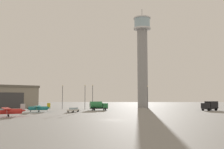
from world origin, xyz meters
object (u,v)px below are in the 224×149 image
object	(u,v)px
truck_fuel_tanker_green	(98,105)
airplane_teal	(39,108)
truck_box_black	(210,105)
light_post_north	(148,95)
light_post_centre	(62,95)
car_white	(73,110)
light_post_east	(93,95)
light_post_west	(85,95)
control_tower	(142,56)
airplane_red	(8,111)

from	to	relation	value
truck_fuel_tanker_green	airplane_teal	bearing A→B (deg)	-165.63
truck_box_black	light_post_north	bearing A→B (deg)	-60.31
truck_fuel_tanker_green	light_post_centre	xyz separation A→B (m)	(-14.19, 7.33, 3.73)
truck_box_black	car_white	world-z (taller)	truck_box_black
truck_fuel_tanker_green	truck_box_black	xyz separation A→B (m)	(37.78, -1.02, 0.05)
light_post_east	light_post_centre	world-z (taller)	light_post_east
airplane_teal	truck_box_black	size ratio (longest dim) A/B	1.48
truck_box_black	car_white	xyz separation A→B (m)	(-44.22, -10.88, -0.97)
airplane_teal	light_post_centre	distance (m)	19.41
truck_fuel_tanker_green	light_post_centre	distance (m)	16.40
truck_fuel_tanker_green	light_post_east	distance (m)	8.70
light_post_north	light_post_centre	distance (m)	32.16
car_white	light_post_north	distance (m)	32.27
light_post_north	light_post_centre	xyz separation A→B (m)	(-32.13, -1.44, 0.14)
truck_fuel_tanker_green	light_post_west	size ratio (longest dim) A/B	0.72
light_post_north	truck_box_black	bearing A→B (deg)	-26.23
light_post_west	truck_fuel_tanker_green	bearing A→B (deg)	-40.40
airplane_teal	light_post_east	world-z (taller)	light_post_east
control_tower	airplane_red	xyz separation A→B (m)	(-35.33, -55.14, -21.55)
light_post_centre	car_white	bearing A→B (deg)	-68.05
control_tower	light_post_east	bearing A→B (deg)	-140.04
truck_box_black	car_white	distance (m)	45.55
truck_fuel_tanker_green	light_post_north	bearing A→B (deg)	6.76
car_white	light_post_north	world-z (taller)	light_post_north
airplane_teal	truck_fuel_tanker_green	distance (m)	20.59
airplane_teal	light_post_centre	bearing A→B (deg)	-110.32
light_post_west	light_post_east	world-z (taller)	light_post_east
light_post_north	truck_fuel_tanker_green	bearing A→B (deg)	-153.97
light_post_north	control_tower	bearing A→B (deg)	91.99
truck_box_black	light_post_east	bearing A→B (deg)	-45.69
airplane_red	truck_fuel_tanker_green	size ratio (longest dim) A/B	1.44
car_white	light_post_east	size ratio (longest dim) A/B	0.52
truck_fuel_tanker_green	truck_box_black	size ratio (longest dim) A/B	1.04
truck_fuel_tanker_green	light_post_east	bearing A→B (deg)	91.55
car_white	truck_fuel_tanker_green	bearing A→B (deg)	171.15
car_white	control_tower	bearing A→B (deg)	166.15
airplane_teal	light_post_east	xyz separation A→B (m)	(14.36, 18.73, 4.19)
airplane_teal	truck_fuel_tanker_green	size ratio (longest dim) A/B	1.42
airplane_teal	control_tower	bearing A→B (deg)	-145.47
control_tower	truck_fuel_tanker_green	world-z (taller)	control_tower
airplane_teal	airplane_red	bearing A→B (deg)	76.32
truck_fuel_tanker_green	light_post_north	size ratio (longest dim) A/B	0.73
light_post_west	light_post_east	size ratio (longest dim) A/B	0.98
airplane_teal	truck_box_black	world-z (taller)	truck_box_black
airplane_red	light_post_north	bearing A→B (deg)	-160.84
control_tower	truck_fuel_tanker_green	size ratio (longest dim) A/B	6.81
airplane_red	car_white	world-z (taller)	airplane_red
light_post_north	airplane_red	bearing A→B (deg)	-132.12
airplane_teal	car_white	bearing A→B (deg)	165.99
control_tower	light_post_north	xyz separation A→B (m)	(0.54, -15.47, -17.66)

